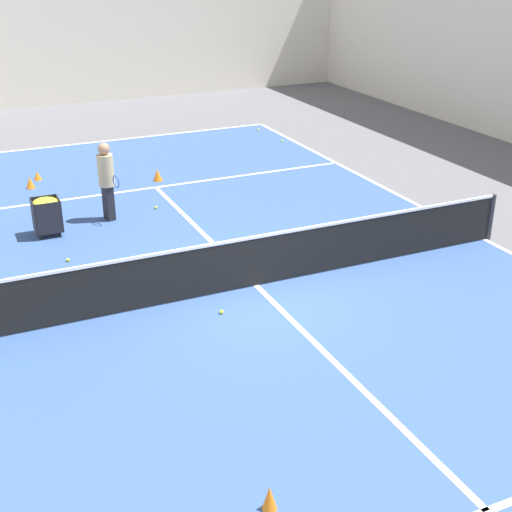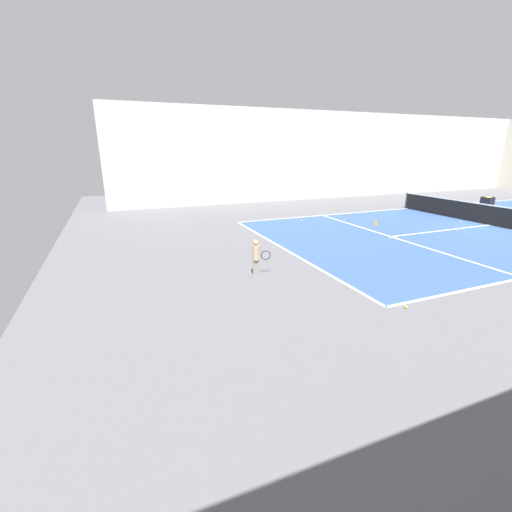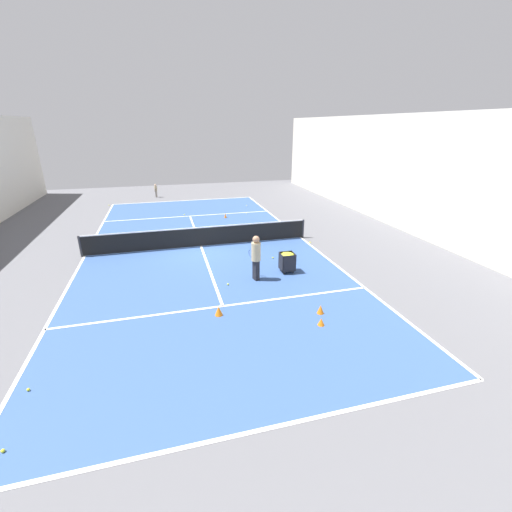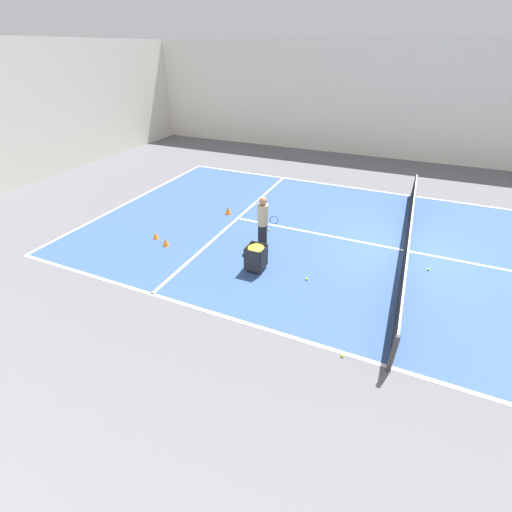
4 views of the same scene
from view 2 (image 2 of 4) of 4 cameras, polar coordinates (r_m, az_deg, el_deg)
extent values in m
plane|color=#5B5B60|center=(20.20, 34.31, 4.27)|extent=(38.18, 38.18, 0.00)
cube|color=#335189|center=(20.20, 34.31, 4.28)|extent=(10.46, 22.23, 0.00)
cube|color=white|center=(12.67, 4.83, 1.13)|extent=(10.46, 0.10, 0.00)
cube|color=white|center=(23.42, 23.79, 7.26)|extent=(0.10, 22.23, 0.00)
cube|color=white|center=(15.53, 21.55, 3.02)|extent=(10.46, 0.10, 0.00)
cube|color=white|center=(20.20, 34.31, 4.29)|extent=(0.10, 12.23, 0.00)
cube|color=silver|center=(27.69, 15.41, 15.82)|extent=(0.15, 34.48, 6.12)
cylinder|color=#2D2D33|center=(23.42, 23.76, 8.46)|extent=(0.10, 0.10, 0.97)
cube|color=black|center=(20.12, 34.54, 5.58)|extent=(10.56, 0.03, 0.90)
cube|color=white|center=(20.05, 34.77, 6.90)|extent=(10.56, 0.04, 0.05)
cube|color=gray|center=(9.97, 0.00, -1.91)|extent=(0.15, 0.19, 0.48)
cylinder|color=tan|center=(9.83, 0.00, 0.60)|extent=(0.27, 0.27, 0.43)
sphere|color=tan|center=(9.75, 0.00, 2.26)|extent=(0.16, 0.16, 0.16)
torus|color=black|center=(9.94, 1.63, 0.13)|extent=(0.11, 0.28, 0.28)
cube|color=black|center=(25.12, 33.96, 6.64)|extent=(0.56, 0.54, 0.02)
cube|color=black|center=(24.86, 33.75, 7.39)|extent=(0.56, 0.02, 0.68)
cube|color=black|center=(25.29, 34.42, 7.39)|extent=(0.56, 0.02, 0.68)
cube|color=black|center=(25.22, 33.59, 7.52)|extent=(0.02, 0.54, 0.68)
cube|color=black|center=(24.93, 34.59, 7.26)|extent=(0.02, 0.54, 0.68)
ellipsoid|color=yellow|center=(25.04, 34.19, 8.01)|extent=(0.52, 0.50, 0.16)
cylinder|color=black|center=(25.08, 33.33, 6.59)|extent=(0.05, 0.05, 0.12)
cylinder|color=black|center=(24.86, 34.05, 6.40)|extent=(0.05, 0.05, 0.12)
cylinder|color=black|center=(25.39, 33.82, 6.61)|extent=(0.05, 0.05, 0.12)
cylinder|color=black|center=(25.18, 34.54, 6.42)|extent=(0.05, 0.05, 0.12)
cone|color=orange|center=(17.72, 19.29, 5.41)|extent=(0.17, 0.17, 0.30)
sphere|color=yellow|center=(18.47, 14.49, 5.92)|extent=(0.07, 0.07, 0.07)
sphere|color=yellow|center=(24.17, 25.20, 7.43)|extent=(0.07, 0.07, 0.07)
sphere|color=yellow|center=(23.81, 31.98, 6.32)|extent=(0.07, 0.07, 0.07)
sphere|color=yellow|center=(20.14, 30.92, 4.91)|extent=(0.07, 0.07, 0.07)
sphere|color=yellow|center=(8.74, 23.76, -7.80)|extent=(0.07, 0.07, 0.07)
sphere|color=yellow|center=(17.73, 7.58, 5.85)|extent=(0.07, 0.07, 0.07)
sphere|color=yellow|center=(15.04, 21.40, 2.72)|extent=(0.07, 0.07, 0.07)
camera|label=1|loc=(16.90, -0.68, 24.82)|focal=50.00mm
camera|label=3|loc=(33.95, 53.98, 13.95)|focal=24.00mm
camera|label=4|loc=(27.76, 17.53, 21.17)|focal=24.00mm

